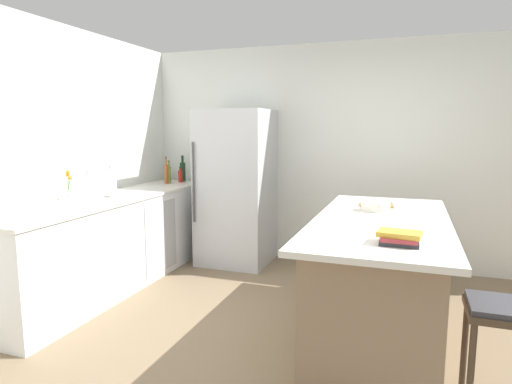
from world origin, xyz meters
name	(u,v)px	position (x,y,z in m)	size (l,w,h in m)	color
ground_plane	(293,347)	(0.00, 0.00, 0.00)	(7.20, 7.20, 0.00)	#7A664C
wall_rear	(343,155)	(0.00, 2.25, 1.30)	(6.00, 0.10, 2.60)	silver
wall_left	(28,164)	(-2.45, 0.00, 1.30)	(0.10, 6.00, 2.60)	silver
counter_run_left	(114,241)	(-2.07, 0.65, 0.47)	(0.68, 2.93, 0.94)	white
kitchen_island	(379,277)	(0.58, 0.40, 0.47)	(0.98, 2.19, 0.93)	#8E755B
refrigerator	(236,187)	(-1.19, 1.82, 0.92)	(0.81, 0.79, 1.83)	#B7BABF
bar_stool	(501,325)	(1.27, -0.41, 0.55)	(0.36, 0.36, 0.68)	#473828
sink_faucet	(89,184)	(-2.12, 0.37, 1.09)	(0.15, 0.05, 0.30)	silver
flower_vase	(70,196)	(-2.00, 0.00, 1.04)	(0.08, 0.08, 0.33)	silver
paper_towel_roll	(111,183)	(-2.07, 0.63, 1.07)	(0.14, 0.14, 0.31)	gray
wine_bottle	(183,171)	(-2.02, 2.01, 1.07)	(0.07, 0.07, 0.33)	#19381E
hot_sauce_bottle	(180,176)	(-2.00, 1.91, 1.02)	(0.05, 0.05, 0.20)	red
olive_oil_bottle	(169,174)	(-2.10, 1.80, 1.05)	(0.05, 0.05, 0.28)	olive
vinegar_bottle	(166,174)	(-2.08, 1.72, 1.06)	(0.05, 0.05, 0.34)	#994C23
cookbook_stack	(399,238)	(0.72, -0.32, 0.97)	(0.26, 0.20, 0.08)	#2D2D33
mixing_bowl	(376,206)	(0.51, 0.74, 0.97)	(0.23, 0.23, 0.07)	silver
cutting_board	(377,205)	(0.50, 0.99, 0.94)	(0.30, 0.26, 0.02)	#9E7042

